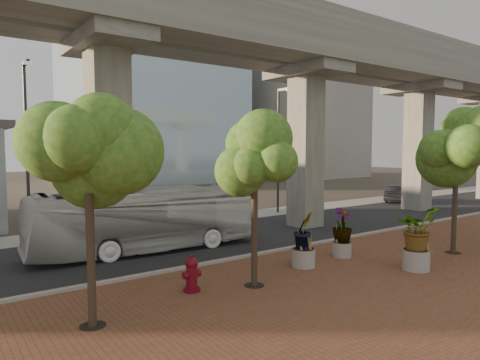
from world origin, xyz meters
TOP-DOWN VIEW (x-y plane):
  - ground at (0.00, 0.00)m, footprint 160.00×160.00m
  - brick_plaza at (0.00, -8.00)m, footprint 70.00×13.00m
  - asphalt_road at (0.00, 2.00)m, footprint 90.00×8.00m
  - curb_strip at (0.00, -2.00)m, footprint 70.00×0.25m
  - far_sidewalk at (0.00, 7.50)m, footprint 90.00×3.00m
  - transit_viaduct at (0.00, 2.00)m, footprint 72.00×5.60m
  - midrise_block at (38.00, 36.00)m, footprint 18.00×16.00m
  - transit_bus at (-4.39, 1.69)m, footprint 10.69×3.24m
  - parked_car at (21.10, 5.76)m, footprint 4.60×3.19m
  - fire_hydrant at (-5.56, -4.48)m, footprint 0.61×0.55m
  - planter_front at (2.72, -7.39)m, footprint 2.24×2.24m
  - planter_right at (1.97, -4.35)m, footprint 1.99×1.99m
  - planter_left at (-0.50, -4.51)m, footprint 2.05×2.05m
  - street_tree_far_west at (-9.06, -5.34)m, footprint 3.71×3.71m
  - street_tree_near_west at (-3.53, -5.22)m, footprint 3.05×3.05m
  - street_tree_near_east at (6.57, -6.85)m, footprint 4.08×4.08m
  - streetlamp_west at (-8.50, 6.40)m, footprint 0.44×1.28m
  - streetlamp_east at (8.24, 6.96)m, footprint 0.45×1.30m

SIDE VIEW (x-z plane):
  - ground at x=0.00m, z-range 0.00..0.00m
  - asphalt_road at x=0.00m, z-range 0.00..0.04m
  - brick_plaza at x=0.00m, z-range 0.00..0.06m
  - far_sidewalk at x=0.00m, z-range 0.00..0.06m
  - curb_strip at x=0.00m, z-range 0.00..0.16m
  - fire_hydrant at x=-5.56m, z-range 0.04..1.25m
  - parked_car at x=21.10m, z-range 0.00..1.44m
  - planter_right at x=1.97m, z-range 0.29..2.41m
  - planter_left at x=-0.50m, z-range 0.30..2.55m
  - transit_bus at x=-4.39m, z-range 0.00..2.94m
  - planter_front at x=2.72m, z-range 0.32..2.79m
  - street_tree_near_west at x=-3.53m, z-range 1.50..7.22m
  - street_tree_far_west at x=-9.06m, z-range 1.50..7.80m
  - street_tree_near_east at x=6.57m, z-range 1.52..8.19m
  - streetlamp_west at x=-8.50m, z-range 0.74..9.58m
  - streetlamp_east at x=8.24m, z-range 0.75..9.74m
  - transit_viaduct at x=0.00m, z-range 1.09..13.49m
  - midrise_block at x=38.00m, z-range 0.00..24.00m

